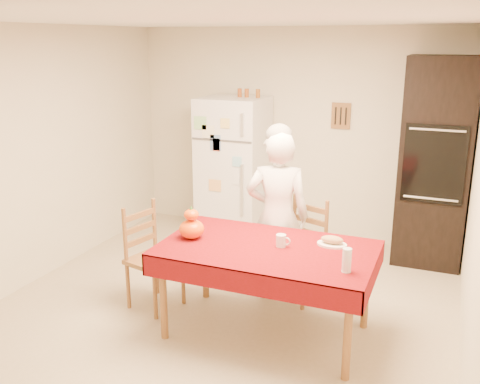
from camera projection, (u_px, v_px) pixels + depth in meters
The scene contains 17 objects.
floor at pixel (220, 312), 4.79m from camera, with size 4.50×4.50×0.00m, color tan.
room_shell at pixel (218, 133), 4.34m from camera, with size 4.02×4.52×2.51m.
refrigerator at pixel (234, 168), 6.46m from camera, with size 0.75×0.74×1.70m.
oven_cabinet at pixel (435, 163), 5.61m from camera, with size 0.70×0.62×2.20m.
dining_table at pixel (267, 255), 4.27m from camera, with size 1.70×1.00×0.76m.
chair_far at pixel (303, 245), 4.98m from camera, with size 0.53×0.52×0.95m.
chair_left at pixel (149, 252), 4.80m from camera, with size 0.49×0.51×0.95m.
seated_woman at pixel (277, 217), 4.86m from camera, with size 0.58×0.38×1.59m, color white.
coffee_mug at pixel (281, 241), 4.24m from camera, with size 0.08×0.08×0.10m, color silver.
pumpkin_lower at pixel (192, 229), 4.42m from camera, with size 0.21×0.21×0.16m, color #EC5F05.
pumpkin_upper at pixel (191, 215), 4.39m from camera, with size 0.12×0.12×0.09m, color #C94A04.
wine_glass at pixel (347, 260), 3.77m from camera, with size 0.07×0.07×0.18m, color silver.
bread_plate at pixel (332, 244), 4.28m from camera, with size 0.24×0.24×0.02m, color white.
bread_loaf at pixel (332, 240), 4.27m from camera, with size 0.18×0.10×0.06m, color #A57651.
spice_jar_left at pixel (240, 93), 6.24m from camera, with size 0.05×0.05×0.10m, color #94481A.
spice_jar_mid at pixel (247, 93), 6.21m from camera, with size 0.05×0.05×0.10m, color #94491B.
spice_jar_right at pixel (258, 93), 6.16m from camera, with size 0.05×0.05×0.10m, color brown.
Camera 1 is at (1.79, -3.92, 2.35)m, focal length 40.00 mm.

